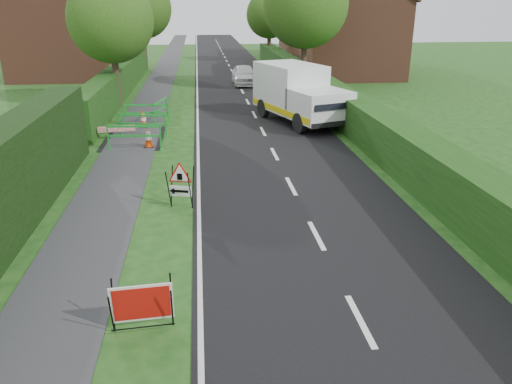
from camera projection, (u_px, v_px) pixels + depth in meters
ground at (216, 261)px, 11.00m from camera, size 120.00×120.00×0.00m
road_surface at (230, 67)px, 43.74m from camera, size 6.00×90.00×0.02m
footpath at (166, 68)px, 43.16m from camera, size 2.00×90.00×0.02m
hedge_west_far at (122, 94)px, 30.89m from camera, size 1.00×24.00×1.80m
hedge_east at (327, 109)px, 26.52m from camera, size 1.20×50.00×1.50m
house_west at (64, 37)px, 36.76m from camera, size 7.50×7.40×7.88m
house_east_a at (349, 37)px, 37.09m from camera, size 7.50×7.40×7.88m
house_east_b at (319, 28)px, 50.19m from camera, size 7.50×7.40×7.88m
tree_nw at (111, 20)px, 25.62m from camera, size 4.40×4.40×6.70m
tree_ne at (305, 5)px, 30.23m from camera, size 5.20×5.20×7.79m
tree_fw at (142, 8)px, 40.34m from camera, size 4.80×4.80×7.24m
tree_fe at (269, 15)px, 45.42m from camera, size 4.20×4.20×6.33m
red_rect_sign at (142, 304)px, 8.55m from camera, size 1.09×0.71×0.89m
triangle_sign at (179, 181)px, 13.57m from camera, size 0.94×0.94×1.12m
works_van at (298, 93)px, 23.27m from camera, size 3.93×6.12×2.62m
traffic_cone_0 at (310, 120)px, 22.27m from camera, size 0.38×0.38×0.79m
traffic_cone_1 at (323, 113)px, 23.65m from camera, size 0.38×0.38×0.79m
traffic_cone_2 at (307, 105)px, 25.71m from camera, size 0.38×0.38×0.79m
traffic_cone_3 at (148, 138)px, 19.46m from camera, size 0.38×0.38×0.79m
traffic_cone_4 at (143, 119)px, 22.54m from camera, size 0.38×0.38×0.79m
ped_barrier_0 at (134, 134)px, 19.05m from camera, size 2.08×0.53×1.00m
ped_barrier_1 at (142, 122)px, 20.89m from camera, size 2.09×0.79×1.00m
ped_barrier_2 at (146, 111)px, 22.98m from camera, size 2.08×0.54×1.00m
ped_barrier_3 at (161, 107)px, 23.81m from camera, size 0.82×2.09×1.00m
redwhite_plank at (118, 139)px, 20.74m from camera, size 1.49×0.25×0.25m
hatchback_car at (244, 75)px, 34.10m from camera, size 1.58×3.91×1.33m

